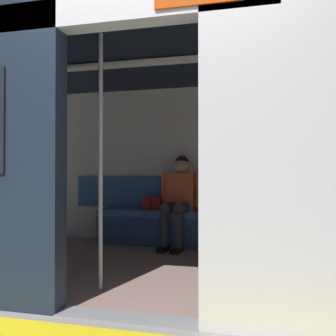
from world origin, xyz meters
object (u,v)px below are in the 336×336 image
person_seated (180,194)px  handbag (152,203)px  train_car (165,118)px  book (211,210)px  grab_pole_far (204,160)px  bench_seat (191,219)px  grab_pole_door (101,161)px

person_seated → handbag: person_seated is taller
train_car → book: 1.60m
book → grab_pole_far: 2.00m
bench_seat → grab_pole_door: size_ratio=1.18×
bench_seat → handbag: bearing=-4.0°
grab_pole_far → bench_seat: bearing=-76.9°
book → grab_pole_door: (0.70, 1.94, 0.59)m
train_car → handbag: 1.60m
train_car → bench_seat: size_ratio=2.51×
bench_seat → book: bearing=-172.7°
train_car → grab_pole_far: size_ratio=2.97×
book → grab_pole_far: (-0.17, 1.90, 0.59)m
train_car → book: train_car is taller
train_car → grab_pole_door: (0.37, 0.77, -0.46)m
person_seated → handbag: size_ratio=4.63×
person_seated → grab_pole_door: 1.92m
person_seated → bench_seat: bearing=-160.5°
handbag → book: size_ratio=1.18×
handbag → grab_pole_door: bearing=93.1°
bench_seat → book: size_ratio=11.60×
handbag → bench_seat: bearing=176.0°
train_car → handbag: (0.48, -1.17, -0.98)m
person_seated → grab_pole_door: bearing=81.1°
handbag → grab_pole_door: grab_pole_door is taller
grab_pole_door → handbag: bearing=-86.9°
book → handbag: bearing=32.5°
train_car → person_seated: size_ratio=5.32×
bench_seat → book: (-0.26, -0.03, 0.13)m
grab_pole_far → person_seated: bearing=-72.3°
bench_seat → book: 0.29m
train_car → grab_pole_door: size_ratio=2.97×
grab_pole_door → grab_pole_far: (-0.87, -0.04, 0.00)m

